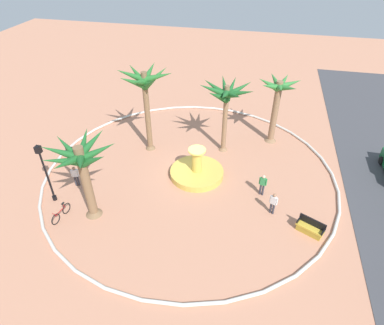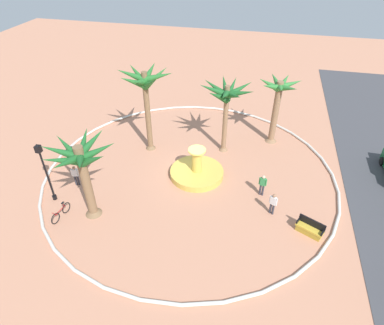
{
  "view_description": "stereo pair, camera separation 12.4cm",
  "coord_description": "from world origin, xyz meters",
  "px_view_note": "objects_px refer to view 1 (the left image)",
  "views": [
    {
      "loc": [
        18.33,
        4.32,
        14.89
      ],
      "look_at": [
        0.05,
        0.17,
        1.0
      ],
      "focal_mm": 30.4,
      "sensor_mm": 36.0,
      "label": 1
    },
    {
      "loc": [
        18.3,
        4.45,
        14.89
      ],
      "look_at": [
        0.05,
        0.17,
        1.0
      ],
      "focal_mm": 30.4,
      "sensor_mm": 36.0,
      "label": 2
    }
  ],
  "objects_px": {
    "palm_tree_by_curb": "(81,164)",
    "palm_tree_far_side": "(145,88)",
    "person_pedestrian_stroll": "(273,203)",
    "palm_tree_near_fountain": "(277,97)",
    "lamppost": "(45,169)",
    "fountain": "(197,172)",
    "person_cyclist_helmet": "(75,175)",
    "bicycle_red_frame": "(61,213)",
    "bench_east": "(77,153)",
    "person_cyclist_photo": "(263,184)",
    "palm_tree_mid_plaza": "(226,97)",
    "bench_west": "(310,229)"
  },
  "relations": [
    {
      "from": "palm_tree_mid_plaza",
      "to": "palm_tree_far_side",
      "type": "relative_size",
      "value": 0.86
    },
    {
      "from": "bench_east",
      "to": "bench_west",
      "type": "height_order",
      "value": "same"
    },
    {
      "from": "palm_tree_mid_plaza",
      "to": "bench_west",
      "type": "height_order",
      "value": "palm_tree_mid_plaza"
    },
    {
      "from": "bicycle_red_frame",
      "to": "fountain",
      "type": "bearing_deg",
      "value": 129.48
    },
    {
      "from": "palm_tree_far_side",
      "to": "bicycle_red_frame",
      "type": "distance_m",
      "value": 10.32
    },
    {
      "from": "palm_tree_far_side",
      "to": "bicycle_red_frame",
      "type": "relative_size",
      "value": 3.93
    },
    {
      "from": "fountain",
      "to": "person_cyclist_helmet",
      "type": "xyz_separation_m",
      "value": [
        2.95,
        -7.92,
        0.58
      ]
    },
    {
      "from": "palm_tree_mid_plaza",
      "to": "person_cyclist_photo",
      "type": "bearing_deg",
      "value": 35.13
    },
    {
      "from": "palm_tree_mid_plaza",
      "to": "person_cyclist_helmet",
      "type": "height_order",
      "value": "palm_tree_mid_plaza"
    },
    {
      "from": "palm_tree_by_curb",
      "to": "bench_east",
      "type": "bearing_deg",
      "value": -143.36
    },
    {
      "from": "bicycle_red_frame",
      "to": "palm_tree_far_side",
      "type": "bearing_deg",
      "value": 161.63
    },
    {
      "from": "palm_tree_far_side",
      "to": "person_cyclist_helmet",
      "type": "height_order",
      "value": "palm_tree_far_side"
    },
    {
      "from": "palm_tree_far_side",
      "to": "bicycle_red_frame",
      "type": "bearing_deg",
      "value": -18.37
    },
    {
      "from": "fountain",
      "to": "lamppost",
      "type": "xyz_separation_m",
      "value": [
        4.63,
        -8.68,
        2.25
      ]
    },
    {
      "from": "palm_tree_far_side",
      "to": "bench_east",
      "type": "height_order",
      "value": "palm_tree_far_side"
    },
    {
      "from": "fountain",
      "to": "person_cyclist_helmet",
      "type": "height_order",
      "value": "fountain"
    },
    {
      "from": "palm_tree_near_fountain",
      "to": "bench_east",
      "type": "distance_m",
      "value": 16.21
    },
    {
      "from": "palm_tree_near_fountain",
      "to": "bench_west",
      "type": "height_order",
      "value": "palm_tree_near_fountain"
    },
    {
      "from": "palm_tree_near_fountain",
      "to": "person_pedestrian_stroll",
      "type": "xyz_separation_m",
      "value": [
        8.64,
        0.36,
        -3.14
      ]
    },
    {
      "from": "person_pedestrian_stroll",
      "to": "lamppost",
      "type": "bearing_deg",
      "value": -82.15
    },
    {
      "from": "lamppost",
      "to": "person_pedestrian_stroll",
      "type": "bearing_deg",
      "value": 97.85
    },
    {
      "from": "palm_tree_by_curb",
      "to": "lamppost",
      "type": "bearing_deg",
      "value": -101.88
    },
    {
      "from": "fountain",
      "to": "palm_tree_mid_plaza",
      "type": "xyz_separation_m",
      "value": [
        -3.68,
        1.35,
        4.37
      ]
    },
    {
      "from": "palm_tree_mid_plaza",
      "to": "lamppost",
      "type": "distance_m",
      "value": 13.2
    },
    {
      "from": "bench_west",
      "to": "person_cyclist_helmet",
      "type": "distance_m",
      "value": 15.62
    },
    {
      "from": "palm_tree_by_curb",
      "to": "lamppost",
      "type": "xyz_separation_m",
      "value": [
        -0.66,
        -3.14,
        -1.41
      ]
    },
    {
      "from": "bench_east",
      "to": "palm_tree_by_curb",
      "type": "bearing_deg",
      "value": 36.64
    },
    {
      "from": "bicycle_red_frame",
      "to": "bench_east",
      "type": "bearing_deg",
      "value": -159.6
    },
    {
      "from": "bicycle_red_frame",
      "to": "person_cyclist_helmet",
      "type": "relative_size",
      "value": 1.07
    },
    {
      "from": "person_cyclist_photo",
      "to": "fountain",
      "type": "bearing_deg",
      "value": -102.77
    },
    {
      "from": "bicycle_red_frame",
      "to": "person_cyclist_helmet",
      "type": "bearing_deg",
      "value": -168.74
    },
    {
      "from": "palm_tree_by_curb",
      "to": "bench_west",
      "type": "bearing_deg",
      "value": 96.14
    },
    {
      "from": "palm_tree_near_fountain",
      "to": "bench_east",
      "type": "xyz_separation_m",
      "value": [
        5.76,
        -14.69,
        -3.69
      ]
    },
    {
      "from": "palm_tree_near_fountain",
      "to": "bench_west",
      "type": "xyz_separation_m",
      "value": [
        9.83,
        2.59,
        -3.69
      ]
    },
    {
      "from": "person_cyclist_helmet",
      "to": "bench_west",
      "type": "bearing_deg",
      "value": 86.6
    },
    {
      "from": "bicycle_red_frame",
      "to": "person_cyclist_photo",
      "type": "relative_size",
      "value": 1.04
    },
    {
      "from": "palm_tree_far_side",
      "to": "bench_west",
      "type": "xyz_separation_m",
      "value": [
        6.48,
        12.1,
        -4.93
      ]
    },
    {
      "from": "palm_tree_by_curb",
      "to": "lamppost",
      "type": "relative_size",
      "value": 1.22
    },
    {
      "from": "palm_tree_by_curb",
      "to": "palm_tree_far_side",
      "type": "distance_m",
      "value": 8.07
    },
    {
      "from": "person_cyclist_helmet",
      "to": "bicycle_red_frame",
      "type": "bearing_deg",
      "value": 11.26
    },
    {
      "from": "palm_tree_mid_plaza",
      "to": "lamppost",
      "type": "height_order",
      "value": "palm_tree_mid_plaza"
    },
    {
      "from": "person_cyclist_photo",
      "to": "bicycle_red_frame",
      "type": "bearing_deg",
      "value": -67.54
    },
    {
      "from": "fountain",
      "to": "palm_tree_mid_plaza",
      "type": "bearing_deg",
      "value": 159.79
    },
    {
      "from": "palm_tree_by_curb",
      "to": "bench_east",
      "type": "relative_size",
      "value": 3.34
    },
    {
      "from": "person_pedestrian_stroll",
      "to": "palm_tree_near_fountain",
      "type": "bearing_deg",
      "value": -177.64
    },
    {
      "from": "palm_tree_mid_plaza",
      "to": "lamppost",
      "type": "xyz_separation_m",
      "value": [
        8.31,
        -10.04,
        -2.11
      ]
    },
    {
      "from": "palm_tree_by_curb",
      "to": "person_pedestrian_stroll",
      "type": "relative_size",
      "value": 3.34
    },
    {
      "from": "lamppost",
      "to": "bicycle_red_frame",
      "type": "distance_m",
      "value": 2.94
    },
    {
      "from": "palm_tree_far_side",
      "to": "person_cyclist_helmet",
      "type": "bearing_deg",
      "value": -32.07
    },
    {
      "from": "palm_tree_by_curb",
      "to": "person_cyclist_photo",
      "type": "bearing_deg",
      "value": 112.46
    }
  ]
}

